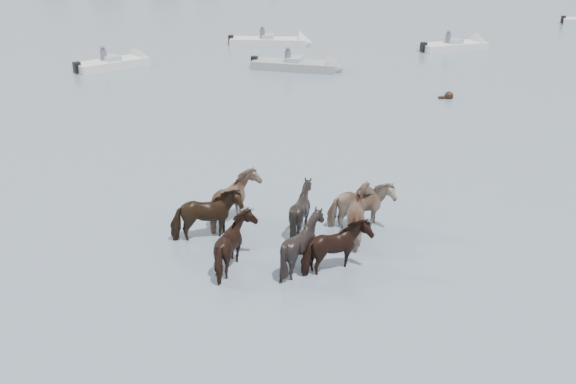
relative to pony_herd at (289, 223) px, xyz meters
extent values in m
plane|color=#4D5E6F|center=(0.69, -0.64, -0.61)|extent=(400.00, 400.00, 0.00)
imported|color=black|center=(-2.17, 0.57, 0.03)|extent=(2.03, 1.20, 1.61)
imported|color=gray|center=(-1.31, 1.49, 0.03)|extent=(1.65, 1.83, 1.62)
imported|color=black|center=(0.45, 0.79, -0.03)|extent=(1.74, 1.66, 1.50)
imported|color=gray|center=(2.11, 0.71, -0.01)|extent=(1.87, 0.93, 1.54)
imported|color=black|center=(-1.45, -1.14, -0.02)|extent=(1.41, 1.60, 1.51)
imported|color=black|center=(0.15, -1.35, 0.02)|extent=(1.57, 1.43, 1.60)
imported|color=black|center=(0.93, -1.58, -0.04)|extent=(1.93, 1.41, 1.48)
imported|color=#7D6254|center=(2.06, 0.06, -0.01)|extent=(1.61, 1.78, 1.54)
sphere|color=black|center=(9.74, 13.86, -0.49)|extent=(0.44, 0.44, 0.44)
cube|color=black|center=(9.49, 13.86, -0.59)|extent=(0.50, 0.22, 0.18)
cube|color=silver|center=(-7.26, 23.03, -0.41)|extent=(4.39, 3.67, 0.55)
cone|color=silver|center=(-5.51, 24.20, -0.41)|extent=(1.64, 1.83, 1.60)
cube|color=#99ADB7|center=(-7.26, 23.03, -0.06)|extent=(1.29, 1.38, 0.35)
cube|color=black|center=(-9.01, 21.86, -0.26)|extent=(0.49, 0.49, 0.60)
cylinder|color=#595966|center=(-7.66, 23.03, 0.14)|extent=(0.36, 0.36, 0.70)
sphere|color=#595966|center=(-7.66, 23.03, 0.59)|extent=(0.24, 0.24, 0.24)
cube|color=gray|center=(3.26, 21.21, -0.41)|extent=(5.10, 3.37, 0.55)
cone|color=gray|center=(5.50, 20.26, -0.41)|extent=(1.45, 1.82, 1.60)
cube|color=#99ADB7|center=(3.26, 21.21, -0.06)|extent=(1.17, 1.34, 0.35)
cube|color=black|center=(1.02, 22.16, -0.26)|extent=(0.46, 0.46, 0.60)
cylinder|color=#595966|center=(2.86, 21.21, 0.14)|extent=(0.36, 0.36, 0.70)
sphere|color=#595966|center=(2.86, 21.21, 0.59)|extent=(0.24, 0.24, 0.24)
cube|color=silver|center=(2.58, 29.12, -0.41)|extent=(5.38, 2.62, 0.55)
cone|color=silver|center=(5.11, 28.59, -0.41)|extent=(1.21, 1.75, 1.60)
cube|color=#99ADB7|center=(2.58, 29.12, -0.06)|extent=(1.01, 1.26, 0.35)
cube|color=black|center=(0.05, 29.65, -0.26)|extent=(0.41, 0.41, 0.60)
cylinder|color=#595966|center=(2.18, 29.12, 0.14)|extent=(0.36, 0.36, 0.70)
sphere|color=#595966|center=(2.18, 29.12, 0.59)|extent=(0.24, 0.24, 0.24)
cube|color=silver|center=(14.53, 25.70, -0.41)|extent=(4.78, 2.57, 0.55)
cone|color=silver|center=(16.74, 26.20, -0.41)|extent=(1.23, 1.76, 1.60)
cube|color=#99ADB7|center=(14.53, 25.70, -0.06)|extent=(1.03, 1.27, 0.35)
cube|color=black|center=(12.32, 25.19, -0.26)|extent=(0.42, 0.42, 0.60)
cylinder|color=#595966|center=(14.13, 25.70, 0.14)|extent=(0.36, 0.36, 0.70)
sphere|color=#595966|center=(14.13, 25.70, 0.59)|extent=(0.24, 0.24, 0.24)
cube|color=black|center=(27.83, 35.47, -0.26)|extent=(0.46, 0.46, 0.60)
camera|label=1|loc=(-2.09, -15.03, 7.42)|focal=39.77mm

